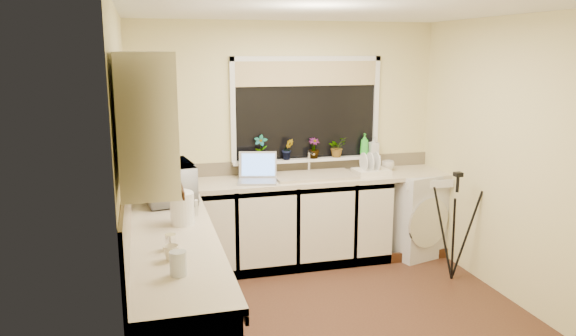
# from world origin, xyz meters

# --- Properties ---
(floor) EXTENTS (3.20, 3.20, 0.00)m
(floor) POSITION_xyz_m (0.00, 0.00, 0.00)
(floor) COLOR #4F301F
(floor) RESTS_ON ground
(ceiling) EXTENTS (3.20, 3.20, 0.00)m
(ceiling) POSITION_xyz_m (0.00, 0.00, 2.45)
(ceiling) COLOR white
(ceiling) RESTS_ON ground
(wall_back) EXTENTS (3.20, 0.00, 3.20)m
(wall_back) POSITION_xyz_m (0.00, 1.50, 1.23)
(wall_back) COLOR beige
(wall_back) RESTS_ON ground
(wall_front) EXTENTS (3.20, 0.00, 3.20)m
(wall_front) POSITION_xyz_m (0.00, -1.50, 1.23)
(wall_front) COLOR beige
(wall_front) RESTS_ON ground
(wall_left) EXTENTS (0.00, 3.00, 3.00)m
(wall_left) POSITION_xyz_m (-1.60, 0.00, 1.23)
(wall_left) COLOR beige
(wall_left) RESTS_ON ground
(wall_right) EXTENTS (0.00, 3.00, 3.00)m
(wall_right) POSITION_xyz_m (1.60, 0.00, 1.23)
(wall_right) COLOR beige
(wall_right) RESTS_ON ground
(base_cabinet_back) EXTENTS (2.55, 0.60, 0.86)m
(base_cabinet_back) POSITION_xyz_m (-0.33, 1.20, 0.43)
(base_cabinet_back) COLOR silver
(base_cabinet_back) RESTS_ON floor
(base_cabinet_left) EXTENTS (0.54, 2.40, 0.86)m
(base_cabinet_left) POSITION_xyz_m (-1.30, -0.30, 0.43)
(base_cabinet_left) COLOR silver
(base_cabinet_left) RESTS_ON floor
(worktop_back) EXTENTS (3.20, 0.60, 0.04)m
(worktop_back) POSITION_xyz_m (0.00, 1.20, 0.88)
(worktop_back) COLOR beige
(worktop_back) RESTS_ON base_cabinet_back
(worktop_left) EXTENTS (0.60, 2.40, 0.04)m
(worktop_left) POSITION_xyz_m (-1.30, -0.30, 0.88)
(worktop_left) COLOR beige
(worktop_left) RESTS_ON base_cabinet_left
(upper_cabinet) EXTENTS (0.28, 1.90, 0.70)m
(upper_cabinet) POSITION_xyz_m (-1.44, -0.45, 1.80)
(upper_cabinet) COLOR silver
(upper_cabinet) RESTS_ON wall_left
(splashback_left) EXTENTS (0.02, 2.40, 0.45)m
(splashback_left) POSITION_xyz_m (-1.59, -0.30, 1.12)
(splashback_left) COLOR beige
(splashback_left) RESTS_ON wall_left
(splashback_back) EXTENTS (3.20, 0.02, 0.14)m
(splashback_back) POSITION_xyz_m (0.00, 1.49, 0.97)
(splashback_back) COLOR beige
(splashback_back) RESTS_ON wall_back
(window_glass) EXTENTS (1.50, 0.02, 1.00)m
(window_glass) POSITION_xyz_m (0.20, 1.49, 1.55)
(window_glass) COLOR black
(window_glass) RESTS_ON wall_back
(window_blind) EXTENTS (1.50, 0.02, 0.25)m
(window_blind) POSITION_xyz_m (0.20, 1.46, 1.92)
(window_blind) COLOR tan
(window_blind) RESTS_ON wall_back
(windowsill) EXTENTS (1.60, 0.14, 0.03)m
(windowsill) POSITION_xyz_m (0.20, 1.43, 1.04)
(windowsill) COLOR white
(windowsill) RESTS_ON wall_back
(sink) EXTENTS (0.82, 0.46, 0.03)m
(sink) POSITION_xyz_m (0.20, 1.20, 0.91)
(sink) COLOR tan
(sink) RESTS_ON worktop_back
(faucet) EXTENTS (0.03, 0.03, 0.24)m
(faucet) POSITION_xyz_m (0.20, 1.38, 1.02)
(faucet) COLOR silver
(faucet) RESTS_ON worktop_back
(washing_machine) EXTENTS (0.77, 0.76, 0.90)m
(washing_machine) POSITION_xyz_m (1.32, 1.17, 0.45)
(washing_machine) COLOR silver
(washing_machine) RESTS_ON floor
(laptop) EXTENTS (0.45, 0.43, 0.27)m
(laptop) POSITION_xyz_m (-0.39, 1.18, 0.97)
(laptop) COLOR #9A9AA1
(laptop) RESTS_ON worktop_back
(kettle) EXTENTS (0.18, 0.18, 0.23)m
(kettle) POSITION_xyz_m (-1.21, -0.03, 1.02)
(kettle) COLOR white
(kettle) RESTS_ON worktop_left
(dish_rack) EXTENTS (0.36, 0.28, 0.05)m
(dish_rack) POSITION_xyz_m (0.81, 1.16, 0.93)
(dish_rack) COLOR white
(dish_rack) RESTS_ON worktop_back
(tripod) EXTENTS (0.55, 0.55, 1.05)m
(tripod) POSITION_xyz_m (1.35, 0.40, 0.53)
(tripod) COLOR black
(tripod) RESTS_ON floor
(glass_jug) EXTENTS (0.10, 0.10, 0.14)m
(glass_jug) POSITION_xyz_m (-1.31, -0.99, 0.97)
(glass_jug) COLOR #B7BEC3
(glass_jug) RESTS_ON worktop_left
(steel_jar) EXTENTS (0.07, 0.07, 0.10)m
(steel_jar) POSITION_xyz_m (-1.33, -0.55, 0.95)
(steel_jar) COLOR silver
(steel_jar) RESTS_ON worktop_left
(microwave) EXTENTS (0.48, 0.64, 0.33)m
(microwave) POSITION_xyz_m (-1.27, 0.66, 1.06)
(microwave) COLOR white
(microwave) RESTS_ON worktop_left
(plant_a) EXTENTS (0.17, 0.14, 0.27)m
(plant_a) POSITION_xyz_m (-0.31, 1.41, 1.18)
(plant_a) COLOR #999999
(plant_a) RESTS_ON windowsill
(plant_b) EXTENTS (0.12, 0.10, 0.22)m
(plant_b) POSITION_xyz_m (-0.02, 1.40, 1.16)
(plant_b) COLOR #999999
(plant_b) RESTS_ON windowsill
(plant_c) EXTENTS (0.13, 0.13, 0.21)m
(plant_c) POSITION_xyz_m (0.26, 1.41, 1.16)
(plant_c) COLOR #999999
(plant_c) RESTS_ON windowsill
(plant_d) EXTENTS (0.24, 0.22, 0.21)m
(plant_d) POSITION_xyz_m (0.52, 1.41, 1.16)
(plant_d) COLOR #999999
(plant_d) RESTS_ON windowsill
(soap_bottle_green) EXTENTS (0.10, 0.10, 0.24)m
(soap_bottle_green) POSITION_xyz_m (0.83, 1.42, 1.17)
(soap_bottle_green) COLOR green
(soap_bottle_green) RESTS_ON windowsill
(soap_bottle_clear) EXTENTS (0.09, 0.10, 0.21)m
(soap_bottle_clear) POSITION_xyz_m (0.93, 1.40, 1.15)
(soap_bottle_clear) COLOR #999999
(soap_bottle_clear) RESTS_ON windowsill
(cup_back) EXTENTS (0.17, 0.17, 0.11)m
(cup_back) POSITION_xyz_m (1.05, 1.27, 0.95)
(cup_back) COLOR beige
(cup_back) RESTS_ON worktop_back
(cup_left) EXTENTS (0.11, 0.11, 0.09)m
(cup_left) POSITION_xyz_m (-1.33, -0.74, 0.95)
(cup_left) COLOR beige
(cup_left) RESTS_ON worktop_left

